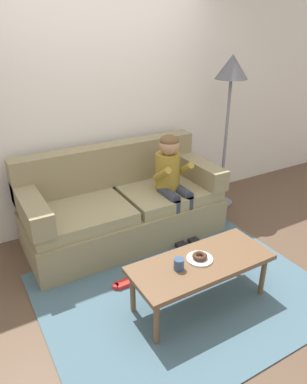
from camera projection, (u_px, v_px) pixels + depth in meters
ground at (166, 276)px, 3.32m from camera, size 10.00×10.00×0.00m
wall_back at (99, 98)px, 3.81m from camera, size 8.00×0.10×2.80m
area_rug at (182, 292)px, 3.12m from camera, size 2.33×1.85×0.01m
couch at (122, 207)px, 3.82m from camera, size 2.05×0.90×0.95m
coffee_table at (201, 266)px, 2.85m from camera, size 1.16×0.49×0.42m
person_child at (172, 177)px, 3.74m from camera, size 0.34×0.58×1.10m
plate at (200, 259)px, 2.85m from camera, size 0.21×0.21×0.01m
donut at (200, 256)px, 2.84m from camera, size 0.16×0.16×0.04m
mug at (179, 264)px, 2.72m from camera, size 0.08×0.08×0.09m
toy_controller at (124, 284)px, 3.19m from camera, size 0.23×0.09×0.05m
floor_lamp at (231, 81)px, 4.01m from camera, size 0.37×0.37×1.81m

